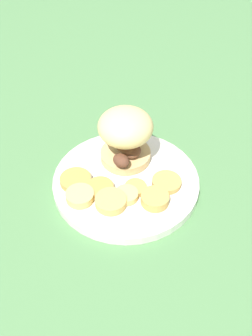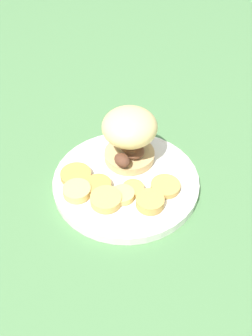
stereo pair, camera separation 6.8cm
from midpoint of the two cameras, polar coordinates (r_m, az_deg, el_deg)
name	(u,v)px [view 1 (the left image)]	position (r m, az deg, el deg)	size (l,w,h in m)	color
ground_plane	(126,185)	(0.71, -2.74, -2.63)	(4.00, 4.00, 0.00)	#4C7A47
dinner_plate	(126,181)	(0.70, -2.76, -2.06)	(0.26, 0.26, 0.02)	white
sandwich	(126,134)	(0.69, -2.85, 4.78)	(0.10, 0.11, 0.11)	tan
potato_round_0	(166,183)	(0.68, 3.07, -2.34)	(0.05, 0.05, 0.01)	tan
potato_round_1	(126,195)	(0.66, -2.87, -4.07)	(0.04, 0.04, 0.01)	#DBB766
potato_round_2	(76,180)	(0.70, -10.11, -1.88)	(0.05, 0.05, 0.01)	#BC8942
potato_round_3	(80,196)	(0.67, -9.62, -4.18)	(0.05, 0.05, 0.01)	#DBB766
potato_round_4	(155,199)	(0.65, 1.25, -4.65)	(0.05, 0.05, 0.02)	tan
potato_round_5	(100,188)	(0.68, -6.67, -3.07)	(0.05, 0.05, 0.01)	#BC8942
potato_round_6	(111,201)	(0.65, -5.21, -4.99)	(0.05, 0.05, 0.01)	tan
potato_round_7	(136,188)	(0.67, -1.49, -3.02)	(0.04, 0.04, 0.01)	tan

